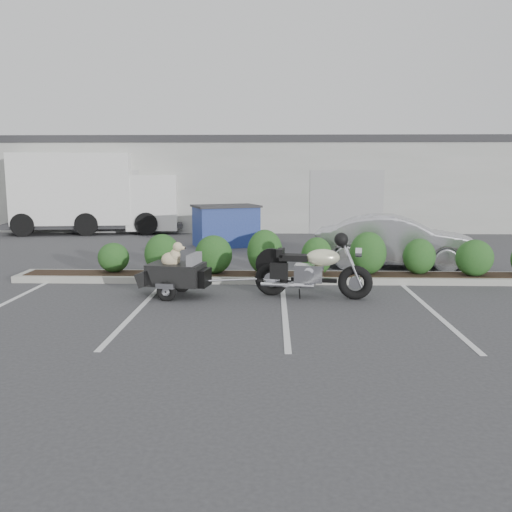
{
  "coord_description": "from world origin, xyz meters",
  "views": [
    {
      "loc": [
        0.97,
        -10.27,
        2.52
      ],
      "look_at": [
        0.63,
        1.09,
        0.75
      ],
      "focal_mm": 38.0,
      "sensor_mm": 36.0,
      "label": 1
    }
  ],
  "objects_px": {
    "motorcycle": "(312,271)",
    "sedan": "(396,242)",
    "dumpster": "(226,225)",
    "delivery_truck": "(95,195)",
    "pet_trailer": "(175,273)"
  },
  "relations": [
    {
      "from": "dumpster",
      "to": "pet_trailer",
      "type": "bearing_deg",
      "value": -114.95
    },
    {
      "from": "motorcycle",
      "to": "sedan",
      "type": "relative_size",
      "value": 0.57
    },
    {
      "from": "sedan",
      "to": "dumpster",
      "type": "xyz_separation_m",
      "value": [
        -4.86,
        4.09,
        0.02
      ]
    },
    {
      "from": "pet_trailer",
      "to": "motorcycle",
      "type": "bearing_deg",
      "value": 10.13
    },
    {
      "from": "motorcycle",
      "to": "delivery_truck",
      "type": "height_order",
      "value": "delivery_truck"
    },
    {
      "from": "motorcycle",
      "to": "delivery_truck",
      "type": "distance_m",
      "value": 14.25
    },
    {
      "from": "dumpster",
      "to": "delivery_truck",
      "type": "xyz_separation_m",
      "value": [
        -5.78,
        4.02,
        0.85
      ]
    },
    {
      "from": "motorcycle",
      "to": "dumpster",
      "type": "height_order",
      "value": "dumpster"
    },
    {
      "from": "motorcycle",
      "to": "pet_trailer",
      "type": "relative_size",
      "value": 1.23
    },
    {
      "from": "dumpster",
      "to": "delivery_truck",
      "type": "distance_m",
      "value": 7.09
    },
    {
      "from": "dumpster",
      "to": "delivery_truck",
      "type": "height_order",
      "value": "delivery_truck"
    },
    {
      "from": "delivery_truck",
      "to": "pet_trailer",
      "type": "bearing_deg",
      "value": -72.54
    },
    {
      "from": "pet_trailer",
      "to": "dumpster",
      "type": "height_order",
      "value": "dumpster"
    },
    {
      "from": "sedan",
      "to": "delivery_truck",
      "type": "bearing_deg",
      "value": 63.27
    },
    {
      "from": "motorcycle",
      "to": "dumpster",
      "type": "bearing_deg",
      "value": 118.17
    }
  ]
}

